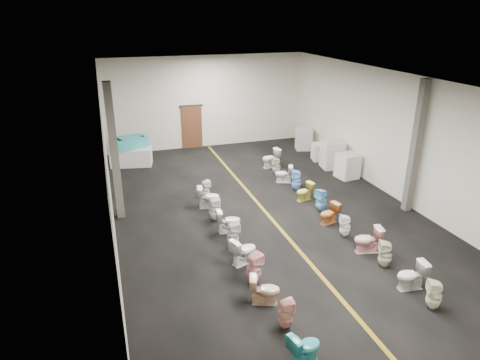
% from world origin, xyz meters
% --- Properties ---
extents(floor, '(16.00, 16.00, 0.00)m').
position_xyz_m(floor, '(0.00, 0.00, 0.00)').
color(floor, black).
rests_on(floor, ground).
extents(ceiling, '(16.00, 16.00, 0.00)m').
position_xyz_m(ceiling, '(0.00, 0.00, 4.50)').
color(ceiling, black).
rests_on(ceiling, ground).
extents(wall_back, '(10.00, 0.00, 10.00)m').
position_xyz_m(wall_back, '(0.00, 8.00, 2.25)').
color(wall_back, beige).
rests_on(wall_back, ground).
extents(wall_front, '(10.00, 0.00, 10.00)m').
position_xyz_m(wall_front, '(0.00, -8.00, 2.25)').
color(wall_front, beige).
rests_on(wall_front, ground).
extents(wall_left, '(0.00, 16.00, 16.00)m').
position_xyz_m(wall_left, '(-5.00, 0.00, 2.25)').
color(wall_left, beige).
rests_on(wall_left, ground).
extents(wall_right, '(0.00, 16.00, 16.00)m').
position_xyz_m(wall_right, '(5.00, 0.00, 2.25)').
color(wall_right, beige).
rests_on(wall_right, ground).
extents(aisle_stripe, '(0.12, 15.60, 0.01)m').
position_xyz_m(aisle_stripe, '(0.00, 0.00, 0.00)').
color(aisle_stripe, '#846413').
rests_on(aisle_stripe, floor).
extents(back_door, '(1.00, 0.10, 2.10)m').
position_xyz_m(back_door, '(-0.80, 7.94, 1.05)').
color(back_door, '#562D19').
rests_on(back_door, floor).
extents(door_frame, '(1.15, 0.08, 0.10)m').
position_xyz_m(door_frame, '(-0.80, 7.95, 2.12)').
color(door_frame, '#331C11').
rests_on(door_frame, back_door).
extents(column_left, '(0.25, 0.25, 4.50)m').
position_xyz_m(column_left, '(-4.75, 1.00, 2.25)').
color(column_left, '#59544C').
rests_on(column_left, floor).
extents(column_right, '(0.25, 0.25, 4.50)m').
position_xyz_m(column_right, '(4.75, -1.50, 2.25)').
color(column_right, '#59544C').
rests_on(column_right, floor).
extents(display_table, '(1.91, 1.23, 0.79)m').
position_xyz_m(display_table, '(-3.97, 6.17, 0.39)').
color(display_table, white).
rests_on(display_table, floor).
extents(bathtub, '(1.79, 1.07, 0.55)m').
position_xyz_m(bathtub, '(-3.97, 6.17, 1.07)').
color(bathtub, teal).
rests_on(bathtub, display_table).
extents(appliance_crate_a, '(0.87, 0.87, 1.01)m').
position_xyz_m(appliance_crate_a, '(4.40, 1.85, 0.50)').
color(appliance_crate_a, silver).
rests_on(appliance_crate_a, floor).
extents(appliance_crate_b, '(0.98, 0.98, 1.18)m').
position_xyz_m(appliance_crate_b, '(4.40, 3.12, 0.59)').
color(appliance_crate_b, silver).
rests_on(appliance_crate_b, floor).
extents(appliance_crate_c, '(0.82, 0.82, 0.78)m').
position_xyz_m(appliance_crate_c, '(4.40, 4.22, 0.39)').
color(appliance_crate_c, silver).
rests_on(appliance_crate_c, floor).
extents(appliance_crate_d, '(0.92, 0.92, 1.06)m').
position_xyz_m(appliance_crate_d, '(4.40, 5.95, 0.53)').
color(appliance_crate_d, silver).
rests_on(appliance_crate_d, floor).
extents(toilet_left_0, '(0.76, 0.54, 0.70)m').
position_xyz_m(toilet_left_0, '(-1.72, -6.72, 0.35)').
color(toilet_left_0, teal).
rests_on(toilet_left_0, floor).
extents(toilet_left_1, '(0.36, 0.35, 0.72)m').
position_xyz_m(toilet_left_1, '(-1.69, -5.72, 0.36)').
color(toilet_left_1, '#DB9882').
rests_on(toilet_left_1, floor).
extents(toilet_left_2, '(0.81, 0.63, 0.73)m').
position_xyz_m(toilet_left_2, '(-1.80, -4.78, 0.36)').
color(toilet_left_2, '#E1B48E').
rests_on(toilet_left_2, floor).
extents(toilet_left_3, '(0.49, 0.49, 0.84)m').
position_xyz_m(toilet_left_3, '(-1.77, -3.94, 0.42)').
color(toilet_left_3, pink).
rests_on(toilet_left_3, floor).
extents(toilet_left_4, '(0.86, 0.66, 0.78)m').
position_xyz_m(toilet_left_4, '(-1.73, -2.99, 0.39)').
color(toilet_left_4, white).
rests_on(toilet_left_4, floor).
extents(toilet_left_5, '(0.38, 0.37, 0.78)m').
position_xyz_m(toilet_left_5, '(-1.75, -2.06, 0.39)').
color(toilet_left_5, silver).
rests_on(toilet_left_5, floor).
extents(toilet_left_6, '(0.79, 0.51, 0.76)m').
position_xyz_m(toilet_left_6, '(-1.62, -1.16, 0.38)').
color(toilet_left_6, silver).
rests_on(toilet_left_6, floor).
extents(toilet_left_7, '(0.37, 0.36, 0.78)m').
position_xyz_m(toilet_left_7, '(-1.82, -0.23, 0.39)').
color(toilet_left_7, white).
rests_on(toilet_left_7, floor).
extents(toilet_left_8, '(0.86, 0.61, 0.79)m').
position_xyz_m(toilet_left_8, '(-1.78, 0.77, 0.40)').
color(toilet_left_8, silver).
rests_on(toilet_left_8, floor).
extents(toilet_left_9, '(0.41, 0.40, 0.70)m').
position_xyz_m(toilet_left_9, '(-1.68, 1.60, 0.35)').
color(toilet_left_9, white).
rests_on(toilet_left_9, floor).
extents(toilet_right_0, '(0.45, 0.45, 0.76)m').
position_xyz_m(toilet_right_0, '(1.83, -6.18, 0.38)').
color(toilet_right_0, '#EDE6C5').
rests_on(toilet_right_0, floor).
extents(toilet_right_1, '(0.78, 0.50, 0.75)m').
position_xyz_m(toilet_right_1, '(1.85, -5.37, 0.37)').
color(toilet_right_1, silver).
rests_on(toilet_right_1, floor).
extents(toilet_right_2, '(0.47, 0.47, 0.78)m').
position_xyz_m(toilet_right_2, '(1.81, -4.34, 0.39)').
color(toilet_right_2, beige).
rests_on(toilet_right_2, floor).
extents(toilet_right_3, '(0.85, 0.60, 0.79)m').
position_xyz_m(toilet_right_3, '(1.81, -3.53, 0.39)').
color(toilet_right_3, '#F0AEA6').
rests_on(toilet_right_3, floor).
extents(toilet_right_4, '(0.40, 0.40, 0.72)m').
position_xyz_m(toilet_right_4, '(1.68, -2.54, 0.36)').
color(toilet_right_4, white).
rests_on(toilet_right_4, floor).
extents(toilet_right_5, '(0.75, 0.54, 0.69)m').
position_xyz_m(toilet_right_5, '(1.66, -1.60, 0.34)').
color(toilet_right_5, '#CE7737').
rests_on(toilet_right_5, floor).
extents(toilet_right_6, '(0.49, 0.49, 0.84)m').
position_xyz_m(toilet_right_6, '(1.83, -0.71, 0.42)').
color(toilet_right_6, '#6EC2EA').
rests_on(toilet_right_6, floor).
extents(toilet_right_7, '(0.72, 0.51, 0.67)m').
position_xyz_m(toilet_right_7, '(1.71, 0.31, 0.33)').
color(toilet_right_7, '#DFD356').
rests_on(toilet_right_7, floor).
extents(toilet_right_8, '(0.48, 0.48, 0.83)m').
position_xyz_m(toilet_right_8, '(1.82, 1.24, 0.41)').
color(toilet_right_8, '#87BBF1').
rests_on(toilet_right_8, floor).
extents(toilet_right_9, '(0.81, 0.65, 0.72)m').
position_xyz_m(toilet_right_9, '(1.68, 2.15, 0.36)').
color(toilet_right_9, white).
rests_on(toilet_right_9, floor).
extents(toilet_right_10, '(0.35, 0.35, 0.73)m').
position_xyz_m(toilet_right_10, '(1.76, 3.10, 0.37)').
color(toilet_right_10, beige).
rests_on(toilet_right_10, floor).
extents(toilet_right_11, '(0.88, 0.59, 0.83)m').
position_xyz_m(toilet_right_11, '(1.86, 3.98, 0.42)').
color(toilet_right_11, white).
rests_on(toilet_right_11, floor).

